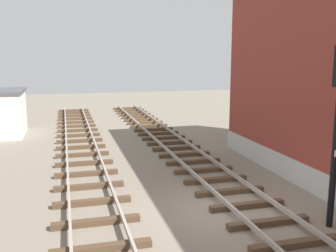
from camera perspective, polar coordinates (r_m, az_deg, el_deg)
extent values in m
plane|color=slate|center=(12.34, 8.47, -12.33)|extent=(80.00, 80.00, 0.00)
cube|color=#4C3826|center=(10.55, 18.35, -16.33)|extent=(2.50, 0.24, 0.18)
cube|color=#4C3826|center=(11.56, 14.68, -13.72)|extent=(2.50, 0.24, 0.18)
cube|color=#4C3826|center=(12.61, 11.68, -11.49)|extent=(2.50, 0.24, 0.18)
cube|color=#4C3826|center=(13.71, 9.18, -9.59)|extent=(2.50, 0.24, 0.18)
cube|color=#4C3826|center=(14.85, 7.09, -7.96)|extent=(2.50, 0.24, 0.18)
cube|color=#4C3826|center=(16.01, 5.30, -6.55)|extent=(2.50, 0.24, 0.18)
cube|color=#4C3826|center=(17.20, 3.77, -5.34)|extent=(2.50, 0.24, 0.18)
cube|color=#4C3826|center=(18.40, 2.45, -4.28)|extent=(2.50, 0.24, 0.18)
cube|color=#4C3826|center=(19.62, 1.29, -3.34)|extent=(2.50, 0.24, 0.18)
cube|color=#4C3826|center=(20.84, 0.26, -2.52)|extent=(2.50, 0.24, 0.18)
cube|color=#4C3826|center=(22.08, -0.64, -1.78)|extent=(2.50, 0.24, 0.18)
cube|color=#4C3826|center=(23.33, -1.45, -1.13)|extent=(2.50, 0.24, 0.18)
cube|color=#4C3826|center=(24.58, -2.18, -0.54)|extent=(2.50, 0.24, 0.18)
cube|color=#4C3826|center=(25.84, -2.84, -0.01)|extent=(2.50, 0.24, 0.18)
cube|color=#4C3826|center=(27.10, -3.43, 0.47)|extent=(2.50, 0.24, 0.18)
cube|color=#4C3826|center=(28.37, -3.97, 0.91)|extent=(2.50, 0.24, 0.18)
cube|color=#4C3826|center=(29.64, -4.47, 1.32)|extent=(2.50, 0.24, 0.18)
cube|color=#4C3826|center=(30.92, -4.92, 1.68)|extent=(2.50, 0.24, 0.18)
cube|color=#4C3826|center=(32.19, -5.34, 2.02)|extent=(2.50, 0.24, 0.18)
cube|color=#4C3826|center=(33.47, -5.73, 2.34)|extent=(2.50, 0.24, 0.18)
cube|color=#4C3826|center=(34.76, -6.09, 2.63)|extent=(2.50, 0.24, 0.18)
cube|color=#9E9389|center=(12.26, 8.64, -11.23)|extent=(0.08, 48.55, 0.14)
cube|color=#9E9389|center=(12.88, 14.61, -10.38)|extent=(0.08, 48.55, 0.14)
cube|color=#4C3826|center=(10.01, -9.85, -17.48)|extent=(2.50, 0.24, 0.18)
cube|color=#4C3826|center=(11.41, -10.62, -13.86)|extent=(2.50, 0.24, 0.18)
cube|color=#4C3826|center=(12.86, -11.21, -11.04)|extent=(2.50, 0.24, 0.18)
cube|color=#4C3826|center=(14.33, -11.67, -8.79)|extent=(2.50, 0.24, 0.18)
cube|color=#4C3826|center=(15.81, -12.04, -6.96)|extent=(2.50, 0.24, 0.18)
cube|color=#4C3826|center=(17.31, -12.34, -5.45)|extent=(2.50, 0.24, 0.18)
cube|color=#4C3826|center=(18.83, -12.59, -4.18)|extent=(2.50, 0.24, 0.18)
cube|color=#4C3826|center=(20.35, -12.81, -3.10)|extent=(2.50, 0.24, 0.18)
cube|color=#4C3826|center=(21.87, -12.99, -2.17)|extent=(2.50, 0.24, 0.18)
cube|color=#4C3826|center=(23.41, -13.15, -1.36)|extent=(2.50, 0.24, 0.18)
cube|color=#4C3826|center=(24.94, -13.29, -0.65)|extent=(2.50, 0.24, 0.18)
cube|color=#4C3826|center=(26.48, -13.42, -0.03)|extent=(2.50, 0.24, 0.18)
cube|color=#4C3826|center=(28.02, -13.53, 0.53)|extent=(2.50, 0.24, 0.18)
cube|color=#4C3826|center=(29.57, -13.63, 1.03)|extent=(2.50, 0.24, 0.18)
cube|color=#4C3826|center=(31.12, -13.72, 1.48)|extent=(2.50, 0.24, 0.18)
cube|color=#4C3826|center=(32.66, -13.80, 1.89)|extent=(2.50, 0.24, 0.18)
cube|color=#4C3826|center=(34.21, -13.87, 2.26)|extent=(2.50, 0.24, 0.18)
cube|color=#9E9389|center=(11.33, -14.38, -13.32)|extent=(0.08, 48.55, 0.14)
cube|color=#9E9389|center=(11.42, -6.96, -12.87)|extent=(0.08, 48.55, 0.14)
cylinder|color=black|center=(11.46, 23.52, -4.52)|extent=(0.18, 0.18, 3.93)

